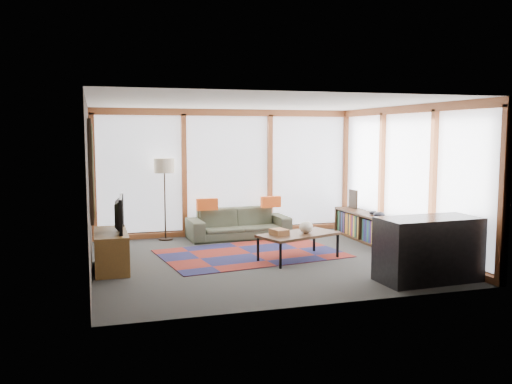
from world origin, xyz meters
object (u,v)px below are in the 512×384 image
object	(u,v)px
television	(115,214)
bar_counter	(428,249)
floor_lamp	(165,199)
sofa	(239,223)
coffee_table	(298,247)
bookshelf	(367,227)
tv_console	(111,251)

from	to	relation	value
television	bar_counter	bearing A→B (deg)	-111.22
floor_lamp	sofa	bearing A→B (deg)	-9.19
bar_counter	floor_lamp	bearing A→B (deg)	125.73
coffee_table	television	world-z (taller)	television
coffee_table	bar_counter	distance (m)	2.20
coffee_table	bookshelf	bearing A→B (deg)	29.76
coffee_table	bookshelf	xyz separation A→B (m)	(1.86, 1.06, 0.05)
coffee_table	bar_counter	xyz separation A→B (m)	(1.31, -1.75, 0.24)
sofa	television	distance (m)	3.15
floor_lamp	bookshelf	size ratio (longest dim) A/B	0.74
sofa	tv_console	bearing A→B (deg)	-145.87
tv_console	television	size ratio (longest dim) A/B	1.26
bookshelf	tv_console	distance (m)	4.96
bookshelf	television	bearing A→B (deg)	-170.48
floor_lamp	bookshelf	bearing A→B (deg)	-18.82
television	sofa	bearing A→B (deg)	-49.05
sofa	floor_lamp	distance (m)	1.55
floor_lamp	tv_console	size ratio (longest dim) A/B	1.36
coffee_table	bar_counter	size ratio (longest dim) A/B	0.92
floor_lamp	tv_console	xyz separation A→B (m)	(-1.10, -2.13, -0.51)
bookshelf	sofa	bearing A→B (deg)	155.70
coffee_table	bar_counter	bearing A→B (deg)	-53.19
floor_lamp	bar_counter	xyz separation A→B (m)	(3.23, -4.10, -0.35)
bar_counter	sofa	bearing A→B (deg)	112.30
tv_console	coffee_table	bearing A→B (deg)	-4.09
coffee_table	tv_console	world-z (taller)	tv_console
sofa	bar_counter	bearing A→B (deg)	-67.81
coffee_table	tv_console	size ratio (longest dim) A/B	1.12
bar_counter	television	bearing A→B (deg)	152.28
bookshelf	bar_counter	size ratio (longest dim) A/B	1.51
bookshelf	floor_lamp	bearing A→B (deg)	161.18
coffee_table	bookshelf	size ratio (longest dim) A/B	0.61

